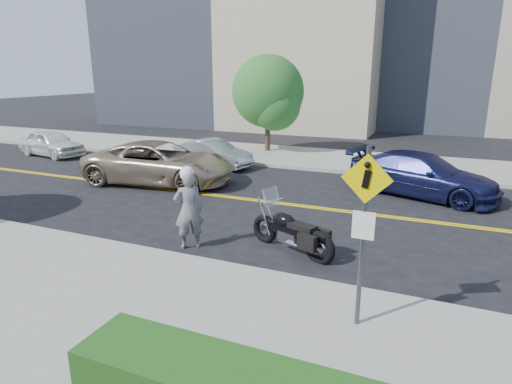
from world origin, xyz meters
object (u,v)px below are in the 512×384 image
Objects in this scene: suv at (160,163)px; parked_car_blue at (422,175)px; parked_car_white at (51,143)px; motorcycle at (292,223)px; motorcyclist at (189,208)px; parked_car_silver at (213,153)px; pedestrian_sign at (364,221)px.

parked_car_blue is at bearing -85.30° from suv.
parked_car_white is 0.77× the size of parked_car_blue.
motorcycle is at bearing -104.77° from parked_car_white.
motorcycle is at bearing -130.17° from suv.
motorcyclist is at bearing -141.02° from motorcycle.
parked_car_white is 8.95m from parked_car_silver.
parked_car_blue is (5.03, 7.13, -0.29)m from motorcyclist.
motorcycle is at bearing 126.92° from pedestrian_sign.
pedestrian_sign is 4.97m from motorcyclist.
pedestrian_sign is at bearing -109.61° from parked_car_white.
parked_car_blue reaches higher than parked_car_white.
parked_car_silver is (-8.37, 10.41, -1.34)m from pedestrian_sign.
parked_car_blue is (0.57, 9.13, -1.22)m from pedestrian_sign.
parked_car_silver is at bearing 99.43° from parked_car_blue.
motorcyclist reaches higher than parked_car_silver.
motorcyclist is 0.36× the size of suv.
parked_car_silver is at bearing -15.91° from suv.
pedestrian_sign is at bearing 115.27° from motorcyclist.
parked_car_white is at bearing 106.35° from parked_car_blue.
pedestrian_sign reaches higher than motorcycle.
suv is at bearing -89.41° from motorcyclist.
motorcycle is 0.47× the size of parked_car_blue.
parked_car_blue is (17.85, -0.37, 0.07)m from parked_car_white.
parked_car_blue reaches higher than parked_car_silver.
motorcycle is (-2.06, 2.74, -1.23)m from pedestrian_sign.
motorcyclist is 0.53× the size of parked_car_white.
parked_car_blue is (2.63, 6.40, 0.01)m from motorcycle.
motorcyclist is 6.69m from suv.
parked_car_white is 1.04× the size of parked_car_silver.
pedestrian_sign is 13.43m from parked_car_silver.
pedestrian_sign is at bearing -31.22° from motorcycle.
parked_car_blue is at bearing -165.69° from motorcyclist.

